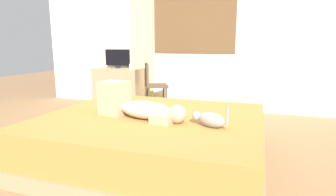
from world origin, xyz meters
TOP-DOWN VIEW (x-y plane):
  - ground_plane at (0.00, 0.00)m, footprint 16.00×16.00m
  - back_wall_with_window at (-0.00, 2.59)m, footprint 6.40×0.14m
  - bed at (0.13, 0.06)m, footprint 2.20×1.94m
  - person_lying at (0.01, -0.05)m, footprint 0.94×0.40m
  - cat at (0.75, -0.15)m, footprint 0.34×0.20m
  - desk at (-1.39, 2.19)m, footprint 0.90×0.56m
  - tv_monitor at (-1.42, 2.19)m, footprint 0.48×0.10m
  - cup at (-1.06, 2.02)m, footprint 0.07×0.07m
  - chair_by_desk at (-0.66, 2.04)m, footprint 0.51×0.51m
  - curtain_left at (-1.04, 2.47)m, footprint 0.44×0.06m

SIDE VIEW (x-z plane):
  - ground_plane at x=0.00m, z-range 0.00..0.00m
  - bed at x=0.13m, z-range 0.00..0.47m
  - desk at x=-1.39m, z-range 0.00..0.74m
  - chair_by_desk at x=-0.66m, z-range 0.08..0.94m
  - cat at x=0.75m, z-range 0.43..0.64m
  - person_lying at x=0.01m, z-range 0.41..0.75m
  - cup at x=-1.06m, z-range 0.74..0.84m
  - tv_monitor at x=-1.42m, z-range 0.75..1.10m
  - curtain_left at x=-1.04m, z-range 0.00..2.70m
  - back_wall_with_window at x=0.00m, z-range 0.00..2.90m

